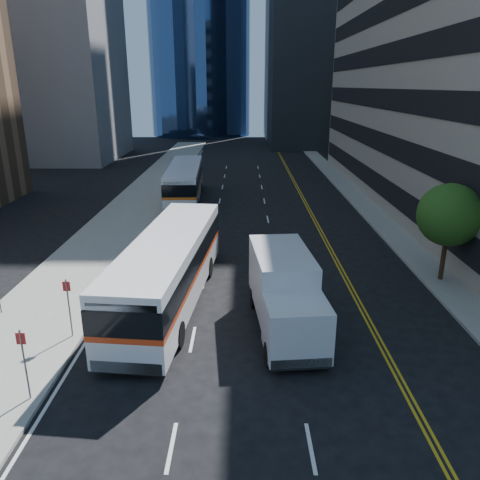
{
  "coord_description": "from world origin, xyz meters",
  "views": [
    {
      "loc": [
        -1.47,
        -14.84,
        9.88
      ],
      "look_at": [
        -1.58,
        6.47,
        2.8
      ],
      "focal_mm": 35.0,
      "sensor_mm": 36.0,
      "label": 1
    }
  ],
  "objects": [
    {
      "name": "street_tree",
      "position": [
        9.0,
        8.0,
        3.64
      ],
      "size": [
        3.2,
        3.2,
        5.1
      ],
      "color": "#332114",
      "rests_on": "sidewalk_east"
    },
    {
      "name": "ground",
      "position": [
        0.0,
        0.0,
        0.0
      ],
      "size": [
        160.0,
        160.0,
        0.0
      ],
      "primitive_type": "plane",
      "color": "black",
      "rests_on": "ground"
    },
    {
      "name": "sidewalk_west",
      "position": [
        -10.5,
        25.0,
        0.07
      ],
      "size": [
        5.0,
        90.0,
        0.15
      ],
      "primitive_type": "cube",
      "color": "gray",
      "rests_on": "ground"
    },
    {
      "name": "midrise_west",
      "position": [
        -28.0,
        52.0,
        17.5
      ],
      "size": [
        18.0,
        18.0,
        35.0
      ],
      "primitive_type": "cube",
      "color": "gray",
      "rests_on": "ground"
    },
    {
      "name": "sidewalk_east",
      "position": [
        9.0,
        25.0,
        0.07
      ],
      "size": [
        2.0,
        90.0,
        0.15
      ],
      "primitive_type": "cube",
      "color": "gray",
      "rests_on": "ground"
    },
    {
      "name": "box_truck",
      "position": [
        0.3,
        2.86,
        1.7
      ],
      "size": [
        2.92,
        6.91,
        3.22
      ],
      "rotation": [
        0.0,
        0.0,
        0.09
      ],
      "color": "silver",
      "rests_on": "ground"
    },
    {
      "name": "bus_rear",
      "position": [
        -6.6,
        26.26,
        1.72
      ],
      "size": [
        3.2,
        12.31,
        3.15
      ],
      "rotation": [
        0.0,
        0.0,
        0.04
      ],
      "color": "white",
      "rests_on": "ground"
    },
    {
      "name": "bus_front",
      "position": [
        -4.88,
        5.38,
        1.8
      ],
      "size": [
        3.99,
        12.97,
        3.29
      ],
      "rotation": [
        0.0,
        0.0,
        -0.1
      ],
      "color": "white",
      "rests_on": "ground"
    }
  ]
}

